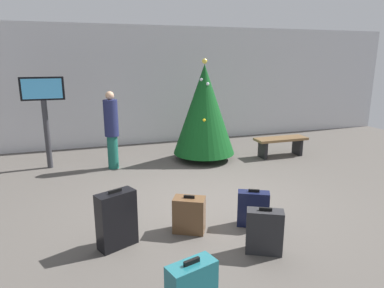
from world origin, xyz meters
TOP-DOWN VIEW (x-y plane):
  - ground_plane at (0.00, 0.00)m, footprint 16.00×16.00m
  - back_wall at (0.00, 4.68)m, footprint 16.00×0.20m
  - holiday_tree at (0.82, 2.49)m, footprint 1.48×1.48m
  - flight_info_kiosk at (-2.73, 2.97)m, footprint 0.90×0.12m
  - waiting_bench at (2.75, 2.14)m, footprint 1.34×0.44m
  - traveller_0 at (-1.36, 2.47)m, footprint 0.43×0.43m
  - suitcase_0 at (0.32, -0.97)m, footprint 0.49×0.37m
  - suitcase_2 at (-1.65, -0.93)m, footprint 0.55×0.41m
  - suitcase_3 at (-0.63, -0.84)m, footprint 0.51×0.44m
  - suitcase_5 at (0.10, -1.66)m, footprint 0.50×0.39m

SIDE VIEW (x-z plane):
  - ground_plane at x=0.00m, z-range 0.00..0.00m
  - suitcase_3 at x=-0.63m, z-range -0.02..0.53m
  - suitcase_0 at x=0.32m, z-range -0.02..0.55m
  - suitcase_5 at x=0.10m, z-range -0.02..0.60m
  - waiting_bench at x=2.75m, z-range 0.11..0.59m
  - suitcase_2 at x=-1.65m, z-range -0.02..0.78m
  - traveller_0 at x=-1.36m, z-range 0.05..1.79m
  - holiday_tree at x=0.82m, z-range 0.03..2.44m
  - flight_info_kiosk at x=-2.73m, z-range 0.41..2.44m
  - back_wall at x=0.00m, z-range 0.00..3.30m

